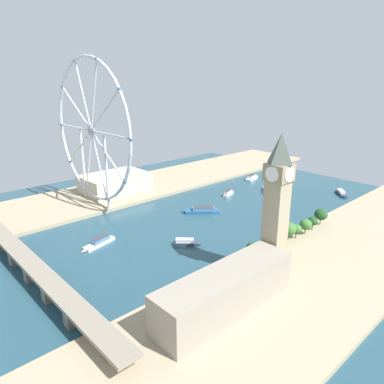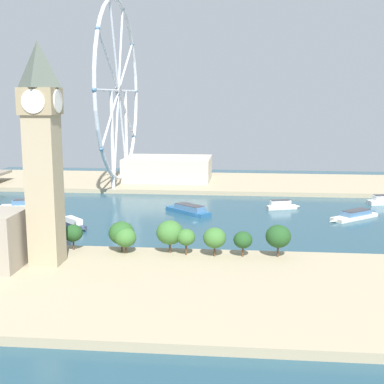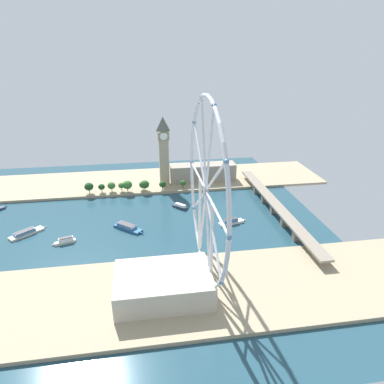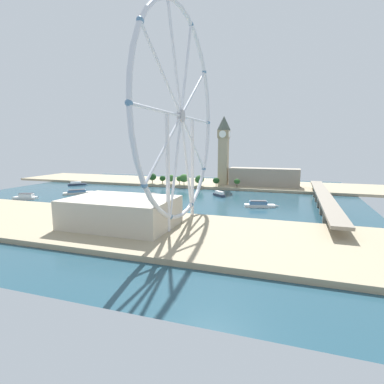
% 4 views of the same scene
% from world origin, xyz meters
% --- Properties ---
extents(ground_plane, '(401.61, 401.61, 0.00)m').
position_xyz_m(ground_plane, '(0.00, 0.00, 0.00)').
color(ground_plane, '#234756').
extents(riverbank_left, '(90.00, 520.00, 3.00)m').
position_xyz_m(riverbank_left, '(-115.81, 0.00, 1.50)').
color(riverbank_left, tan).
rests_on(riverbank_left, ground_plane).
extents(riverbank_right, '(90.00, 520.00, 3.00)m').
position_xyz_m(riverbank_right, '(115.81, 0.00, 1.50)').
color(riverbank_right, tan).
rests_on(riverbank_right, ground_plane).
extents(clock_tower, '(14.41, 14.41, 86.11)m').
position_xyz_m(clock_tower, '(-96.07, 50.02, 47.75)').
color(clock_tower, tan).
rests_on(clock_tower, riverbank_left).
extents(tree_row_embankment, '(13.52, 121.91, 14.02)m').
position_xyz_m(tree_row_embankment, '(-78.76, 4.18, 11.04)').
color(tree_row_embankment, '#513823').
rests_on(tree_row_embankment, riverbank_left).
extents(ferris_wheel, '(133.32, 3.20, 134.86)m').
position_xyz_m(ferris_wheel, '(96.51, 65.38, 71.68)').
color(ferris_wheel, silver).
rests_on(ferris_wheel, riverbank_right).
extents(riverside_hall, '(45.12, 66.71, 17.96)m').
position_xyz_m(riverside_hall, '(117.44, 32.11, 11.98)').
color(riverside_hall, '#BCB29E').
rests_on(riverside_hall, riverbank_right).
extents(tour_boat_0, '(27.90, 31.63, 4.92)m').
position_xyz_m(tour_boat_0, '(7.70, -90.24, 1.99)').
color(tour_boat_0, beige).
rests_on(tour_boat_0, ground_plane).
extents(tour_boat_2, '(17.61, 17.58, 5.25)m').
position_xyz_m(tour_boat_2, '(-28.19, 61.10, 2.24)').
color(tour_boat_2, '#2D384C').
rests_on(tour_boat_2, ground_plane).
extents(tour_boat_3, '(9.72, 21.68, 5.94)m').
position_xyz_m(tour_boat_3, '(29.62, -51.01, 2.46)').
color(tour_boat_3, beige).
rests_on(tour_boat_3, ground_plane).
extents(tour_boat_4, '(27.95, 30.83, 5.53)m').
position_xyz_m(tour_boat_4, '(12.06, 5.10, 2.30)').
color(tour_boat_4, '#235684').
rests_on(tour_boat_4, ground_plane).
extents(tour_boat_6, '(13.00, 30.91, 5.80)m').
position_xyz_m(tour_boat_6, '(15.99, 108.26, 2.32)').
color(tour_boat_6, white).
rests_on(tour_boat_6, ground_plane).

